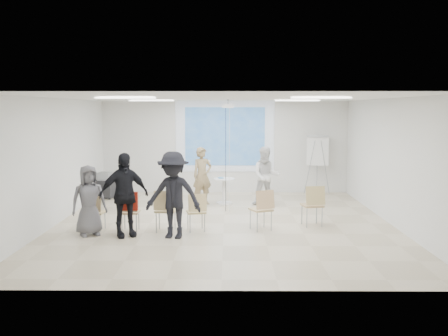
{
  "coord_description": "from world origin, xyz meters",
  "views": [
    {
      "loc": [
        0.1,
        -11.79,
        2.75
      ],
      "look_at": [
        0.0,
        0.8,
        1.25
      ],
      "focal_mm": 40.0,
      "sensor_mm": 36.0,
      "label": 1
    }
  ],
  "objects_px": {
    "player_left": "(202,172)",
    "av_cart": "(105,186)",
    "pedestal_table": "(224,189)",
    "laptop": "(166,209)",
    "flipchart_easel": "(318,151)",
    "chair_left_mid": "(130,209)",
    "audience_left": "(124,189)",
    "audience_outer": "(89,196)",
    "chair_far_left": "(95,210)",
    "chair_left_inner": "(165,207)",
    "chair_right_far": "(313,202)",
    "chair_center": "(197,209)",
    "chair_right_inner": "(263,206)",
    "player_right": "(266,173)",
    "audience_mid": "(173,189)"
  },
  "relations": [
    {
      "from": "chair_right_inner",
      "to": "audience_mid",
      "type": "relative_size",
      "value": 0.45
    },
    {
      "from": "chair_far_left",
      "to": "pedestal_table",
      "type": "bearing_deg",
      "value": 53.75
    },
    {
      "from": "chair_right_inner",
      "to": "av_cart",
      "type": "height_order",
      "value": "chair_right_inner"
    },
    {
      "from": "chair_center",
      "to": "chair_right_far",
      "type": "relative_size",
      "value": 0.9
    },
    {
      "from": "player_left",
      "to": "chair_left_inner",
      "type": "height_order",
      "value": "player_left"
    },
    {
      "from": "chair_right_far",
      "to": "audience_left",
      "type": "distance_m",
      "value": 4.37
    },
    {
      "from": "player_left",
      "to": "av_cart",
      "type": "bearing_deg",
      "value": 134.4
    },
    {
      "from": "audience_mid",
      "to": "av_cart",
      "type": "distance_m",
      "value": 5.44
    },
    {
      "from": "chair_right_far",
      "to": "av_cart",
      "type": "height_order",
      "value": "chair_right_far"
    },
    {
      "from": "audience_mid",
      "to": "flipchart_easel",
      "type": "bearing_deg",
      "value": 64.49
    },
    {
      "from": "chair_left_mid",
      "to": "audience_mid",
      "type": "height_order",
      "value": "audience_mid"
    },
    {
      "from": "chair_left_mid",
      "to": "chair_right_inner",
      "type": "height_order",
      "value": "chair_right_inner"
    },
    {
      "from": "audience_left",
      "to": "player_left",
      "type": "bearing_deg",
      "value": 40.62
    },
    {
      "from": "chair_right_inner",
      "to": "audience_left",
      "type": "distance_m",
      "value": 3.1
    },
    {
      "from": "laptop",
      "to": "av_cart",
      "type": "distance_m",
      "value": 4.77
    },
    {
      "from": "chair_left_inner",
      "to": "audience_mid",
      "type": "height_order",
      "value": "audience_mid"
    },
    {
      "from": "chair_right_far",
      "to": "chair_center",
      "type": "bearing_deg",
      "value": -179.06
    },
    {
      "from": "chair_far_left",
      "to": "chair_left_inner",
      "type": "bearing_deg",
      "value": 1.34
    },
    {
      "from": "chair_left_mid",
      "to": "av_cart",
      "type": "relative_size",
      "value": 1.05
    },
    {
      "from": "chair_left_inner",
      "to": "chair_center",
      "type": "bearing_deg",
      "value": 8.16
    },
    {
      "from": "chair_right_inner",
      "to": "flipchart_easel",
      "type": "distance_m",
      "value": 5.37
    },
    {
      "from": "pedestal_table",
      "to": "player_left",
      "type": "xyz_separation_m",
      "value": [
        -0.63,
        -0.02,
        0.51
      ]
    },
    {
      "from": "laptop",
      "to": "chair_right_far",
      "type": "bearing_deg",
      "value": -169.0
    },
    {
      "from": "audience_outer",
      "to": "av_cart",
      "type": "distance_m",
      "value": 4.59
    },
    {
      "from": "player_left",
      "to": "chair_center",
      "type": "distance_m",
      "value": 3.29
    },
    {
      "from": "av_cart",
      "to": "player_left",
      "type": "bearing_deg",
      "value": -4.29
    },
    {
      "from": "player_left",
      "to": "audience_mid",
      "type": "distance_m",
      "value": 3.84
    },
    {
      "from": "audience_mid",
      "to": "player_left",
      "type": "bearing_deg",
      "value": 94.39
    },
    {
      "from": "player_left",
      "to": "player_right",
      "type": "relative_size",
      "value": 1.01
    },
    {
      "from": "chair_left_mid",
      "to": "chair_left_inner",
      "type": "xyz_separation_m",
      "value": [
        0.8,
        -0.05,
        0.06
      ]
    },
    {
      "from": "chair_far_left",
      "to": "chair_right_far",
      "type": "relative_size",
      "value": 0.83
    },
    {
      "from": "pedestal_table",
      "to": "audience_outer",
      "type": "xyz_separation_m",
      "value": [
        -2.92,
        -3.62,
        0.43
      ]
    },
    {
      "from": "chair_left_inner",
      "to": "audience_left",
      "type": "relative_size",
      "value": 0.46
    },
    {
      "from": "av_cart",
      "to": "laptop",
      "type": "bearing_deg",
      "value": -47.78
    },
    {
      "from": "chair_left_inner",
      "to": "laptop",
      "type": "height_order",
      "value": "chair_left_inner"
    },
    {
      "from": "chair_center",
      "to": "chair_right_far",
      "type": "xyz_separation_m",
      "value": [
        2.7,
        0.52,
        0.06
      ]
    },
    {
      "from": "chair_left_inner",
      "to": "audience_outer",
      "type": "distance_m",
      "value": 1.67
    },
    {
      "from": "player_right",
      "to": "chair_center",
      "type": "bearing_deg",
      "value": -121.11
    },
    {
      "from": "player_left",
      "to": "chair_right_inner",
      "type": "bearing_deg",
      "value": -93.48
    },
    {
      "from": "laptop",
      "to": "flipchart_easel",
      "type": "xyz_separation_m",
      "value": [
        4.28,
        4.93,
        0.89
      ]
    },
    {
      "from": "chair_left_mid",
      "to": "laptop",
      "type": "xyz_separation_m",
      "value": [
        0.81,
        0.05,
        0.01
      ]
    },
    {
      "from": "chair_left_mid",
      "to": "audience_outer",
      "type": "relative_size",
      "value": 0.5
    },
    {
      "from": "chair_left_mid",
      "to": "audience_left",
      "type": "bearing_deg",
      "value": -94.19
    },
    {
      "from": "chair_left_mid",
      "to": "audience_left",
      "type": "relative_size",
      "value": 0.41
    },
    {
      "from": "chair_left_inner",
      "to": "chair_right_far",
      "type": "relative_size",
      "value": 0.98
    },
    {
      "from": "chair_left_inner",
      "to": "audience_mid",
      "type": "relative_size",
      "value": 0.46
    },
    {
      "from": "chair_left_mid",
      "to": "pedestal_table",
      "type": "bearing_deg",
      "value": 57.1
    },
    {
      "from": "player_right",
      "to": "flipchart_easel",
      "type": "relative_size",
      "value": 0.98
    },
    {
      "from": "chair_left_mid",
      "to": "audience_outer",
      "type": "xyz_separation_m",
      "value": [
        -0.82,
        -0.33,
        0.36
      ]
    },
    {
      "from": "flipchart_easel",
      "to": "chair_right_far",
      "type": "bearing_deg",
      "value": -92.86
    }
  ]
}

